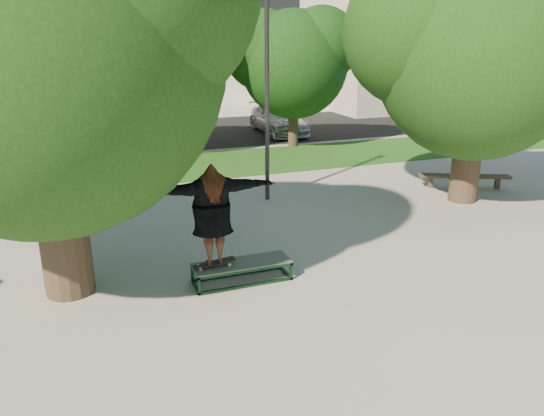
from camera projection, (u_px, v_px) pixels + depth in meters
name	position (u px, v px, depth m)	size (l,w,h in m)	color
ground	(309.00, 278.00, 9.98)	(120.00, 120.00, 0.00)	gray
grass_strip	(224.00, 163.00, 18.76)	(30.00, 4.00, 0.02)	#164714
asphalt_strip	(164.00, 134.00, 24.20)	(40.00, 8.00, 0.01)	black
tree_left	(31.00, 31.00, 8.13)	(6.96, 5.95, 7.12)	#38281E
tree_right	(475.00, 46.00, 13.42)	(6.24, 5.33, 6.51)	#38281E
bg_tree_mid	(146.00, 44.00, 19.10)	(5.76, 4.92, 6.24)	#38281E
bg_tree_right	(292.00, 58.00, 20.65)	(5.04, 4.31, 5.43)	#38281E
lamppost	(267.00, 83.00, 13.77)	(0.25, 0.15, 6.11)	#2D2D30
side_building	(423.00, 40.00, 34.30)	(15.00, 10.00, 8.00)	beige
grind_box	(242.00, 272.00, 9.81)	(1.80, 0.60, 0.38)	#10321A
skater_rig	(212.00, 215.00, 9.27)	(2.29, 0.74, 1.91)	white
bench	(464.00, 177.00, 15.69)	(2.55, 1.42, 0.41)	#4A3E2C
car_silver_a	(77.00, 122.00, 23.20)	(1.67, 4.15, 1.41)	silver
car_dark	(79.00, 127.00, 22.27)	(1.36, 3.90, 1.29)	black
car_grey	(119.00, 119.00, 23.79)	(2.41, 5.22, 1.45)	#525257
car_silver_b	(278.00, 119.00, 24.37)	(1.79, 4.41, 1.28)	silver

